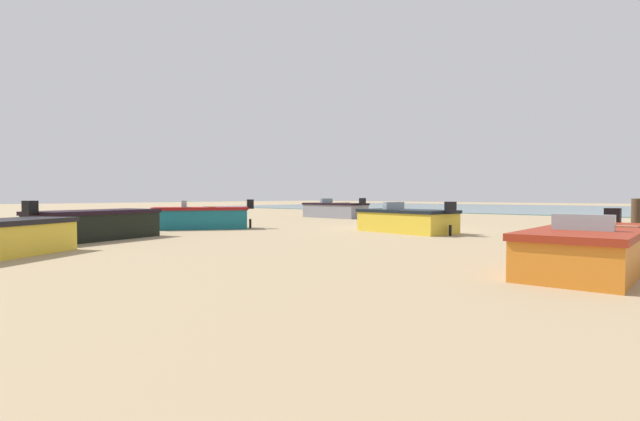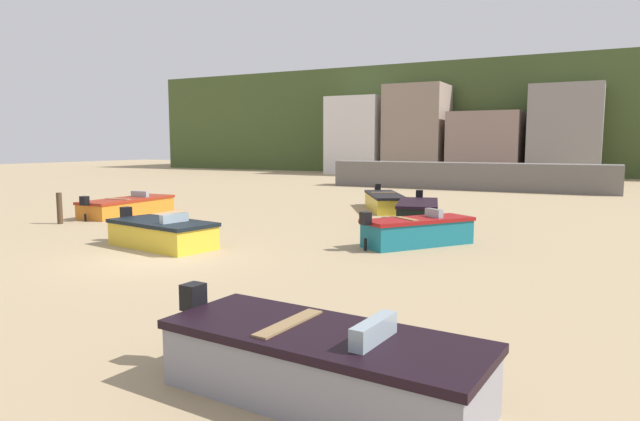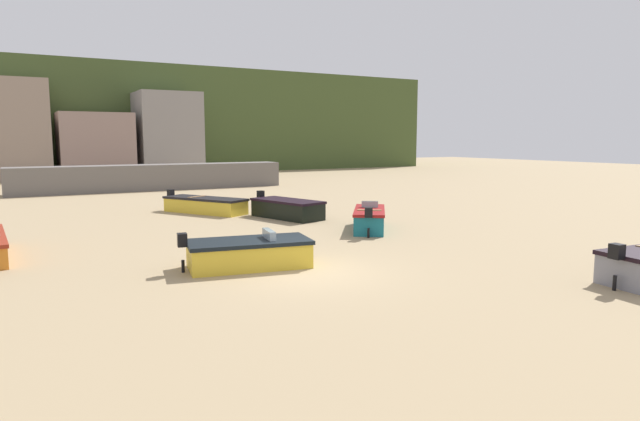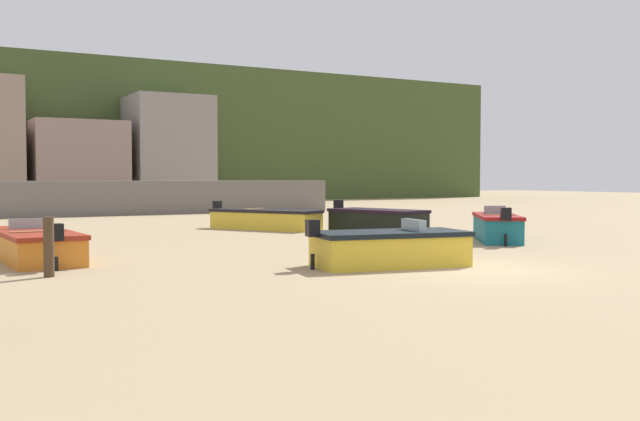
{
  "view_description": "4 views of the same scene",
  "coord_description": "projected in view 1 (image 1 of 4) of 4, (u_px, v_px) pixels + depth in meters",
  "views": [
    {
      "loc": [
        -10.87,
        17.29,
        1.4
      ],
      "look_at": [
        1.12,
        3.74,
        0.84
      ],
      "focal_mm": 26.91,
      "sensor_mm": 36.0,
      "label": 1
    },
    {
      "loc": [
        11.68,
        -12.24,
        3.37
      ],
      "look_at": [
        3.38,
        3.8,
        1.22
      ],
      "focal_mm": 31.35,
      "sensor_mm": 36.0,
      "label": 2
    },
    {
      "loc": [
        -7.62,
        -14.3,
        3.98
      ],
      "look_at": [
        2.91,
        4.37,
        1.2
      ],
      "focal_mm": 30.97,
      "sensor_mm": 36.0,
      "label": 3
    },
    {
      "loc": [
        -11.66,
        -13.4,
        2.19
      ],
      "look_at": [
        -1.34,
        4.86,
        1.25
      ],
      "focal_mm": 41.25,
      "sensor_mm": 36.0,
      "label": 4
    }
  ],
  "objects": [
    {
      "name": "ground_plane",
      "position": [
        399.0,
        229.0,
        20.19
      ],
      "size": [
        160.0,
        160.0,
        0.0
      ],
      "primitive_type": "plane",
      "color": "tan"
    },
    {
      "name": "tidal_water",
      "position": [
        596.0,
        209.0,
        47.13
      ],
      "size": [
        80.0,
        36.0,
        0.06
      ],
      "primitive_type": "cube",
      "color": "slate",
      "rests_on": "ground"
    },
    {
      "name": "boat_yellow_0",
      "position": [
        406.0,
        221.0,
        18.22
      ],
      "size": [
        4.17,
        2.4,
        1.19
      ],
      "rotation": [
        0.0,
        0.0,
        4.53
      ],
      "color": "gold",
      "rests_on": "ground"
    },
    {
      "name": "boat_teal_1",
      "position": [
        201.0,
        218.0,
        20.03
      ],
      "size": [
        3.31,
        3.9,
        1.24
      ],
      "rotation": [
        0.0,
        0.0,
        5.66
      ],
      "color": "#166879",
      "rests_on": "ground"
    },
    {
      "name": "boat_grey_2",
      "position": [
        335.0,
        210.0,
        30.22
      ],
      "size": [
        4.71,
        2.01,
        1.25
      ],
      "rotation": [
        0.0,
        0.0,
        4.63
      ],
      "color": "gray",
      "rests_on": "ground"
    },
    {
      "name": "boat_black_4",
      "position": [
        96.0,
        225.0,
        15.21
      ],
      "size": [
        2.67,
        4.37,
        1.26
      ],
      "rotation": [
        0.0,
        0.0,
        3.42
      ],
      "color": "black",
      "rests_on": "ground"
    },
    {
      "name": "boat_orange_5",
      "position": [
        591.0,
        248.0,
        9.05
      ],
      "size": [
        1.92,
        5.19,
        1.11
      ],
      "rotation": [
        0.0,
        0.0,
        0.05
      ],
      "color": "orange",
      "rests_on": "ground"
    },
    {
      "name": "mooring_post_near_water",
      "position": [
        636.0,
        226.0,
        11.58
      ],
      "size": [
        0.23,
        0.23,
        1.33
      ],
      "primitive_type": "cylinder",
      "color": "#463322",
      "rests_on": "ground"
    }
  ]
}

